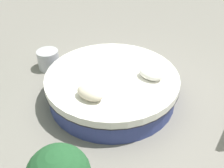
% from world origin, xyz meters
% --- Properties ---
extents(ground_plane, '(16.00, 16.00, 0.00)m').
position_xyz_m(ground_plane, '(0.00, 0.00, 0.00)').
color(ground_plane, gray).
extents(round_bed, '(2.48, 2.48, 0.52)m').
position_xyz_m(round_bed, '(0.00, 0.00, 0.27)').
color(round_bed, navy).
rests_on(round_bed, ground_plane).
extents(throw_pillow_0, '(0.47, 0.30, 0.20)m').
position_xyz_m(throw_pillow_0, '(0.08, -0.74, 0.62)').
color(throw_pillow_0, beige).
rests_on(throw_pillow_0, round_bed).
extents(throw_pillow_1, '(0.45, 0.30, 0.18)m').
position_xyz_m(throw_pillow_1, '(0.63, 0.31, 0.62)').
color(throw_pillow_1, white).
rests_on(throw_pillow_1, round_bed).
extents(side_table, '(0.47, 0.47, 0.43)m').
position_xyz_m(side_table, '(-1.77, 0.07, 0.21)').
color(side_table, '#B7B7BC').
rests_on(side_table, ground_plane).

